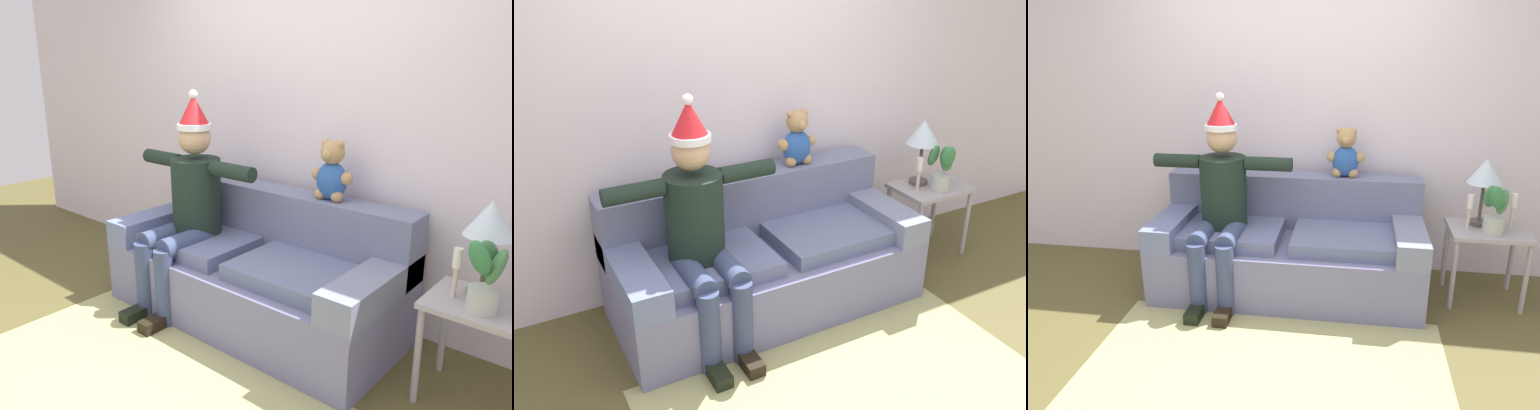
# 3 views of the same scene
# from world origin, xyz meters

# --- Properties ---
(ground_plane) EXTENTS (10.00, 10.00, 0.00)m
(ground_plane) POSITION_xyz_m (0.00, 0.00, 0.00)
(ground_plane) COLOR brown
(back_wall) EXTENTS (7.00, 0.10, 2.70)m
(back_wall) POSITION_xyz_m (0.00, 1.55, 1.35)
(back_wall) COLOR silver
(back_wall) RESTS_ON ground_plane
(couch) EXTENTS (1.97, 0.86, 0.84)m
(couch) POSITION_xyz_m (0.00, 1.04, 0.33)
(couch) COLOR slate
(couch) RESTS_ON ground_plane
(person_seated) EXTENTS (1.02, 0.77, 1.50)m
(person_seated) POSITION_xyz_m (-0.48, 0.88, 0.75)
(person_seated) COLOR black
(person_seated) RESTS_ON ground_plane
(teddy_bear) EXTENTS (0.29, 0.17, 0.38)m
(teddy_bear) POSITION_xyz_m (0.40, 1.30, 1.01)
(teddy_bear) COLOR #2A56A4
(teddy_bear) RESTS_ON couch
(side_table) EXTENTS (0.55, 0.41, 0.56)m
(side_table) POSITION_xyz_m (1.44, 1.06, 0.46)
(side_table) COLOR #A29CA0
(side_table) RESTS_ON ground_plane
(table_lamp) EXTENTS (0.24, 0.24, 0.49)m
(table_lamp) POSITION_xyz_m (1.39, 1.14, 0.94)
(table_lamp) COLOR #524844
(table_lamp) RESTS_ON side_table
(potted_plant) EXTENTS (0.20, 0.28, 0.39)m
(potted_plant) POSITION_xyz_m (1.44, 0.97, 0.73)
(potted_plant) COLOR #AEB3A9
(potted_plant) RESTS_ON side_table
(candle_tall) EXTENTS (0.04, 0.04, 0.26)m
(candle_tall) POSITION_xyz_m (1.29, 1.04, 0.73)
(candle_tall) COLOR beige
(candle_tall) RESTS_ON side_table
(area_rug) EXTENTS (2.15, 1.24, 0.01)m
(area_rug) POSITION_xyz_m (0.00, 0.01, 0.00)
(area_rug) COLOR tan
(area_rug) RESTS_ON ground_plane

